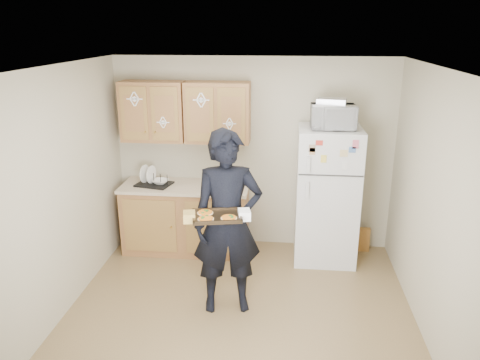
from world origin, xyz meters
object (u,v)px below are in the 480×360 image
(refrigerator, at_px, (327,195))
(dish_rack, at_px, (154,179))
(person, at_px, (228,223))
(microwave, at_px, (333,117))
(baking_tray, at_px, (217,217))

(refrigerator, bearing_deg, dish_rack, 179.30)
(person, xyz_separation_m, dish_rack, (-1.12, 1.26, 0.03))
(microwave, height_order, dish_rack, microwave)
(refrigerator, xyz_separation_m, person, (-1.08, -1.24, 0.11))
(refrigerator, height_order, baking_tray, refrigerator)
(refrigerator, xyz_separation_m, baking_tray, (-1.14, -1.53, 0.30))
(refrigerator, distance_m, baking_tray, 1.93)
(refrigerator, height_order, person, person)
(dish_rack, bearing_deg, refrigerator, -0.70)
(refrigerator, relative_size, baking_tray, 3.74)
(refrigerator, height_order, microwave, microwave)
(person, xyz_separation_m, microwave, (1.09, 1.19, 0.88))
(refrigerator, relative_size, dish_rack, 3.97)
(person, bearing_deg, dish_rack, 119.66)
(microwave, relative_size, dish_rack, 1.19)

